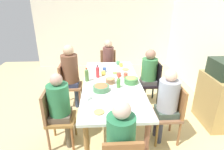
# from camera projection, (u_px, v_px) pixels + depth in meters

# --- Properties ---
(ground_plane) EXTENTS (7.12, 7.12, 0.00)m
(ground_plane) POSITION_uv_depth(u_px,v_px,m) (112.00, 119.00, 3.45)
(ground_plane) COLOR tan
(wall_left) EXTENTS (0.12, 4.34, 2.60)m
(wall_left) POSITION_uv_depth(u_px,v_px,m) (106.00, 26.00, 5.73)
(wall_left) COLOR white
(wall_left) RESTS_ON ground_plane
(dining_table) EXTENTS (2.22, 0.98, 0.74)m
(dining_table) POSITION_uv_depth(u_px,v_px,m) (112.00, 87.00, 3.19)
(dining_table) COLOR silver
(dining_table) RESTS_ON ground_plane
(chair_0) EXTENTS (0.40, 0.40, 0.90)m
(chair_0) POSITION_uv_depth(u_px,v_px,m) (171.00, 111.00, 2.79)
(chair_0) COLOR brown
(chair_0) RESTS_ON ground_plane
(person_0) EXTENTS (0.30, 0.30, 1.19)m
(person_0) POSITION_uv_depth(u_px,v_px,m) (167.00, 100.00, 2.71)
(person_0) COLOR #373B49
(person_0) RESTS_ON ground_plane
(chair_1) EXTENTS (0.40, 0.40, 0.90)m
(chair_1) POSITION_uv_depth(u_px,v_px,m) (152.00, 81.00, 3.81)
(chair_1) COLOR black
(chair_1) RESTS_ON ground_plane
(person_1) EXTENTS (0.31, 0.31, 1.18)m
(person_1) POSITION_uv_depth(u_px,v_px,m) (149.00, 72.00, 3.73)
(person_1) COLOR #47433A
(person_1) RESTS_ON ground_plane
(chair_2) EXTENTS (0.40, 0.40, 0.90)m
(chair_2) POSITION_uv_depth(u_px,v_px,m) (55.00, 115.00, 2.69)
(chair_2) COLOR olive
(chair_2) RESTS_ON ground_plane
(person_2) EXTENTS (0.30, 0.30, 1.17)m
(person_2) POSITION_uv_depth(u_px,v_px,m) (60.00, 104.00, 2.62)
(person_2) COLOR brown
(person_2) RESTS_ON ground_plane
(person_3) EXTENTS (0.30, 0.30, 1.22)m
(person_3) POSITION_uv_depth(u_px,v_px,m) (121.00, 143.00, 1.88)
(person_3) COLOR #413B41
(person_3) RESTS_ON ground_plane
(chair_4) EXTENTS (0.40, 0.40, 0.90)m
(chair_4) POSITION_uv_depth(u_px,v_px,m) (108.00, 66.00, 4.62)
(chair_4) COLOR #905D3B
(chair_4) RESTS_ON ground_plane
(person_4) EXTENTS (0.30, 0.30, 1.19)m
(person_4) POSITION_uv_depth(u_px,v_px,m) (108.00, 60.00, 4.46)
(person_4) COLOR #373A48
(person_4) RESTS_ON ground_plane
(chair_5) EXTENTS (0.40, 0.40, 0.90)m
(chair_5) POSITION_uv_depth(u_px,v_px,m) (67.00, 83.00, 3.71)
(chair_5) COLOR #916040
(chair_5) RESTS_ON ground_plane
(person_5) EXTENTS (0.32, 0.32, 1.29)m
(person_5) POSITION_uv_depth(u_px,v_px,m) (71.00, 71.00, 3.61)
(person_5) COLOR #273049
(person_5) RESTS_ON ground_plane
(plate_0) EXTENTS (0.26, 0.26, 0.04)m
(plate_0) POSITION_uv_depth(u_px,v_px,m) (125.00, 70.00, 3.71)
(plate_0) COLOR white
(plate_0) RESTS_ON dining_table
(plate_1) EXTENTS (0.21, 0.21, 0.04)m
(plate_1) POSITION_uv_depth(u_px,v_px,m) (115.00, 73.00, 3.52)
(plate_1) COLOR white
(plate_1) RESTS_ON dining_table
(plate_2) EXTENTS (0.25, 0.25, 0.04)m
(plate_2) POSITION_uv_depth(u_px,v_px,m) (99.00, 113.00, 2.32)
(plate_2) COLOR white
(plate_2) RESTS_ON dining_table
(bowl_0) EXTENTS (0.24, 0.24, 0.11)m
(bowl_0) POSITION_uv_depth(u_px,v_px,m) (131.00, 80.00, 3.14)
(bowl_0) COLOR #448144
(bowl_0) RESTS_ON dining_table
(bowl_1) EXTENTS (0.26, 0.26, 0.10)m
(bowl_1) POSITION_uv_depth(u_px,v_px,m) (101.00, 88.00, 2.88)
(bowl_1) COLOR #4A7D54
(bowl_1) RESTS_ON dining_table
(bowl_2) EXTENTS (0.16, 0.16, 0.10)m
(bowl_2) POSITION_uv_depth(u_px,v_px,m) (110.00, 80.00, 3.14)
(bowl_2) COLOR #996647
(bowl_2) RESTS_ON dining_table
(cup_0) EXTENTS (0.12, 0.08, 0.07)m
(cup_0) POSITION_uv_depth(u_px,v_px,m) (88.00, 97.00, 2.64)
(cup_0) COLOR white
(cup_0) RESTS_ON dining_table
(cup_1) EXTENTS (0.11, 0.08, 0.07)m
(cup_1) POSITION_uv_depth(u_px,v_px,m) (121.00, 65.00, 3.92)
(cup_1) COLOR gold
(cup_1) RESTS_ON dining_table
(cup_2) EXTENTS (0.12, 0.08, 0.07)m
(cup_2) POSITION_uv_depth(u_px,v_px,m) (119.00, 75.00, 3.42)
(cup_2) COLOR #CD4D3A
(cup_2) RESTS_ON dining_table
(cup_3) EXTENTS (0.12, 0.08, 0.07)m
(cup_3) POSITION_uv_depth(u_px,v_px,m) (103.00, 73.00, 3.49)
(cup_3) COLOR #E4C54A
(cup_3) RESTS_ON dining_table
(cup_4) EXTENTS (0.11, 0.07, 0.09)m
(cup_4) POSITION_uv_depth(u_px,v_px,m) (104.00, 70.00, 3.62)
(cup_4) COLOR #365194
(cup_4) RESTS_ON dining_table
(cup_5) EXTENTS (0.11, 0.08, 0.09)m
(cup_5) POSITION_uv_depth(u_px,v_px,m) (126.00, 75.00, 3.35)
(cup_5) COLOR #D05540
(cup_5) RESTS_ON dining_table
(cup_6) EXTENTS (0.11, 0.08, 0.07)m
(cup_6) POSITION_uv_depth(u_px,v_px,m) (118.00, 63.00, 4.04)
(cup_6) COLOR #4E9664
(cup_6) RESTS_ON dining_table
(bottle_0) EXTENTS (0.06, 0.06, 0.19)m
(bottle_0) POSITION_uv_depth(u_px,v_px,m) (119.00, 82.00, 2.98)
(bottle_0) COLOR #4B8639
(bottle_0) RESTS_ON dining_table
(bottle_1) EXTENTS (0.07, 0.07, 0.24)m
(bottle_1) POSITION_uv_depth(u_px,v_px,m) (87.00, 75.00, 3.19)
(bottle_1) COLOR #537A3C
(bottle_1) RESTS_ON dining_table
(bottle_2) EXTENTS (0.07, 0.07, 0.23)m
(bottle_2) POSITION_uv_depth(u_px,v_px,m) (98.00, 72.00, 3.35)
(bottle_2) COLOR red
(bottle_2) RESTS_ON dining_table
(side_cabinet) EXTENTS (0.70, 0.44, 0.90)m
(side_cabinet) POSITION_uv_depth(u_px,v_px,m) (217.00, 100.00, 3.19)
(side_cabinet) COLOR #A5874E
(side_cabinet) RESTS_ON ground_plane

